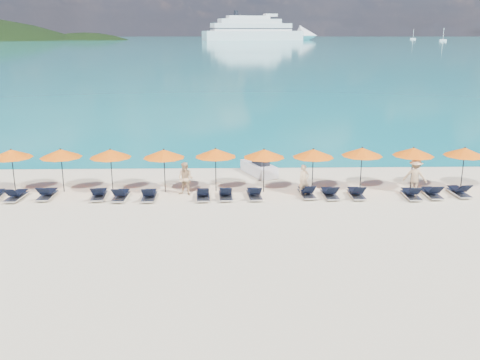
{
  "coord_description": "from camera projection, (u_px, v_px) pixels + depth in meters",
  "views": [
    {
      "loc": [
        -0.56,
        -21.19,
        7.9
      ],
      "look_at": [
        0.0,
        3.0,
        1.2
      ],
      "focal_mm": 40.0,
      "sensor_mm": 36.0,
      "label": 1
    }
  ],
  "objects": [
    {
      "name": "ground",
      "position": [
        242.0,
        226.0,
        22.53
      ],
      "size": [
        1400.0,
        1400.0,
        0.0
      ],
      "primitive_type": "plane",
      "color": "beige"
    },
    {
      "name": "sea",
      "position": [
        228.0,
        39.0,
        658.4
      ],
      "size": [
        1600.0,
        1300.0,
        0.01
      ],
      "primitive_type": "cube",
      "color": "#1FA9B2",
      "rests_on": "ground"
    },
    {
      "name": "headland_small",
      "position": [
        87.0,
        74.0,
        568.04
      ],
      "size": [
        162.0,
        126.0,
        85.5
      ],
      "color": "black",
      "rests_on": "ground"
    },
    {
      "name": "cruise_ship",
      "position": [
        263.0,
        31.0,
        529.07
      ],
      "size": [
        120.25,
        54.93,
        33.45
      ],
      "rotation": [
        0.0,
        0.0,
        0.31
      ],
      "color": "white",
      "rests_on": "ground"
    },
    {
      "name": "sailboat_near",
      "position": [
        443.0,
        40.0,
        489.47
      ],
      "size": [
        6.38,
        2.13,
        11.7
      ],
      "color": "white",
      "rests_on": "ground"
    },
    {
      "name": "sailboat_far",
      "position": [
        413.0,
        38.0,
        597.02
      ],
      "size": [
        6.28,
        2.09,
        11.51
      ],
      "color": "white",
      "rests_on": "ground"
    },
    {
      "name": "jetski",
      "position": [
        259.0,
        168.0,
        30.59
      ],
      "size": [
        2.06,
        2.92,
        0.98
      ],
      "rotation": [
        0.0,
        0.0,
        0.42
      ],
      "color": "white",
      "rests_on": "ground"
    },
    {
      "name": "beachgoer_a",
      "position": [
        304.0,
        180.0,
        26.58
      ],
      "size": [
        0.67,
        0.57,
        1.58
      ],
      "primitive_type": "imported",
      "rotation": [
        0.0,
        0.0,
        0.39
      ],
      "color": "tan",
      "rests_on": "ground"
    },
    {
      "name": "beachgoer_b",
      "position": [
        186.0,
        179.0,
        26.66
      ],
      "size": [
        0.92,
        0.71,
        1.68
      ],
      "primitive_type": "imported",
      "rotation": [
        0.0,
        0.0,
        -0.34
      ],
      "color": "tan",
      "rests_on": "ground"
    },
    {
      "name": "beachgoer_c",
      "position": [
        415.0,
        176.0,
        26.87
      ],
      "size": [
        1.3,
        1.01,
        1.82
      ],
      "primitive_type": "imported",
      "rotation": [
        0.0,
        0.0,
        2.68
      ],
      "color": "tan",
      "rests_on": "ground"
    },
    {
      "name": "umbrella_0",
      "position": [
        11.0,
        154.0,
        26.83
      ],
      "size": [
        2.1,
        2.1,
        2.28
      ],
      "color": "black",
      "rests_on": "ground"
    },
    {
      "name": "umbrella_1",
      "position": [
        61.0,
        153.0,
        26.9
      ],
      "size": [
        2.1,
        2.1,
        2.28
      ],
      "color": "black",
      "rests_on": "ground"
    },
    {
      "name": "umbrella_2",
      "position": [
        110.0,
        153.0,
        26.87
      ],
      "size": [
        2.1,
        2.1,
        2.28
      ],
      "color": "black",
      "rests_on": "ground"
    },
    {
      "name": "umbrella_3",
      "position": [
        164.0,
        154.0,
        26.83
      ],
      "size": [
        2.1,
        2.1,
        2.28
      ],
      "color": "black",
      "rests_on": "ground"
    },
    {
      "name": "umbrella_4",
      "position": [
        216.0,
        153.0,
        27.03
      ],
      "size": [
        2.1,
        2.1,
        2.28
      ],
      "color": "black",
      "rests_on": "ground"
    },
    {
      "name": "umbrella_5",
      "position": [
        264.0,
        153.0,
        26.89
      ],
      "size": [
        2.1,
        2.1,
        2.28
      ],
      "color": "black",
      "rests_on": "ground"
    },
    {
      "name": "umbrella_6",
      "position": [
        313.0,
        153.0,
        26.93
      ],
      "size": [
        2.1,
        2.1,
        2.28
      ],
      "color": "black",
      "rests_on": "ground"
    },
    {
      "name": "umbrella_7",
      "position": [
        362.0,
        152.0,
        27.25
      ],
      "size": [
        2.1,
        2.1,
        2.28
      ],
      "color": "black",
      "rests_on": "ground"
    },
    {
      "name": "umbrella_8",
      "position": [
        413.0,
        152.0,
        27.25
      ],
      "size": [
        2.1,
        2.1,
        2.28
      ],
      "color": "black",
      "rests_on": "ground"
    },
    {
      "name": "umbrella_9",
      "position": [
        465.0,
        152.0,
        27.25
      ],
      "size": [
        2.1,
        2.1,
        2.28
      ],
      "color": "black",
      "rests_on": "ground"
    },
    {
      "name": "lounger_1",
      "position": [
        16.0,
        195.0,
        26.04
      ],
      "size": [
        0.71,
        1.73,
        0.66
      ],
      "rotation": [
        0.0,
        0.0,
        -0.05
      ],
      "color": "silver",
      "rests_on": "ground"
    },
    {
      "name": "lounger_2",
      "position": [
        47.0,
        194.0,
        26.25
      ],
      "size": [
        0.63,
        1.7,
        0.66
      ],
      "rotation": [
        0.0,
        0.0,
        0.0
      ],
      "color": "silver",
      "rests_on": "ground"
    },
    {
      "name": "lounger_3",
      "position": [
        99.0,
        194.0,
        26.21
      ],
      "size": [
        0.74,
        1.74,
        0.66
      ],
      "rotation": [
        0.0,
        0.0,
        0.07
      ],
      "color": "silver",
      "rests_on": "ground"
    },
    {
      "name": "lounger_4",
      "position": [
        121.0,
        195.0,
        26.07
      ],
      "size": [
        0.67,
        1.72,
        0.66
      ],
      "rotation": [
        0.0,
        0.0,
        -0.03
      ],
      "color": "silver",
      "rests_on": "ground"
    },
    {
      "name": "lounger_5",
      "position": [
        149.0,
        195.0,
        26.07
      ],
      "size": [
        0.65,
        1.71,
        0.66
      ],
      "rotation": [
        0.0,
        0.0,
        0.02
      ],
      "color": "silver",
      "rests_on": "ground"
    },
    {
      "name": "lounger_6",
      "position": [
        203.0,
        195.0,
        26.15
      ],
      "size": [
        0.74,
        1.74,
        0.66
      ],
      "rotation": [
        0.0,
        0.0,
        0.07
      ],
      "color": "silver",
      "rests_on": "ground"
    },
    {
      "name": "lounger_7",
      "position": [
        226.0,
        194.0,
        26.23
      ],
      "size": [
        0.7,
        1.73,
        0.66
      ],
      "rotation": [
        0.0,
        0.0,
        0.05
      ],
      "color": "silver",
      "rests_on": "ground"
    },
    {
      "name": "lounger_8",
      "position": [
        254.0,
        194.0,
        26.28
      ],
      "size": [
        0.75,
        1.74,
        0.66
      ],
      "rotation": [
        0.0,
        0.0,
        0.08
      ],
      "color": "silver",
      "rests_on": "ground"
    },
    {
      "name": "lounger_9",
      "position": [
        307.0,
        192.0,
        26.52
      ],
      "size": [
        0.75,
        1.74,
        0.66
      ],
      "rotation": [
        0.0,
        0.0,
        0.08
      ],
      "color": "silver",
      "rests_on": "ground"
    },
    {
      "name": "lounger_10",
      "position": [
        330.0,
        193.0,
        26.39
      ],
      "size": [
        0.72,
        1.73,
        0.66
      ],
      "rotation": [
        0.0,
        0.0,
        0.06
      ],
      "color": "silver",
      "rests_on": "ground"
    },
    {
      "name": "lounger_11",
      "position": [
        356.0,
        193.0,
        26.4
      ],
      "size": [
        0.63,
        1.7,
        0.66
      ],
      "rotation": [
        0.0,
        0.0,
        0.0
      ],
      "color": "silver",
      "rests_on": "ground"
    },
    {
      "name": "lounger_12",
      "position": [
        411.0,
        194.0,
        26.28
      ],
      "size": [
        0.66,
        1.71,
        0.66
      ],
      "rotation": [
        0.0,
        0.0,
        -0.02
      ],
      "color": "silver",
      "rests_on": "ground"
    },
    {
      "name": "lounger_13",
      "position": [
        432.0,
        193.0,
        26.47
      ],
      "size": [
        0.64,
        1.71,
        0.66
      ],
      "rotation": [
        0.0,
        0.0,
        -0.01
      ],
      "color": "silver",
      "rests_on": "ground"
    },
    {
      "name": "lounger_14",
      "position": [
        459.0,
        191.0,
        26.7
      ],
      "size": [
        0.7,
        1.73,
        0.66
      ],
      "rotation": [
        0.0,
        0.0,
        0.05
      ],
      "color": "silver",
      "rests_on": "ground"
    }
  ]
}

